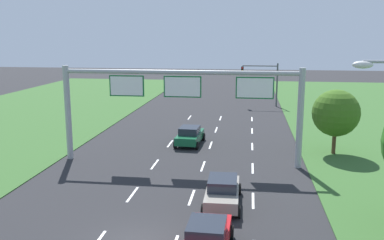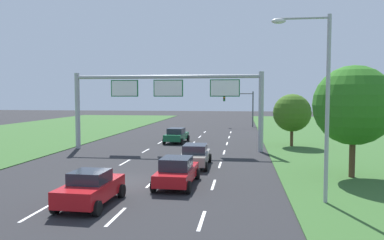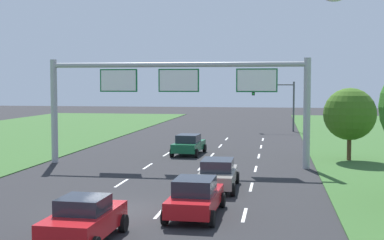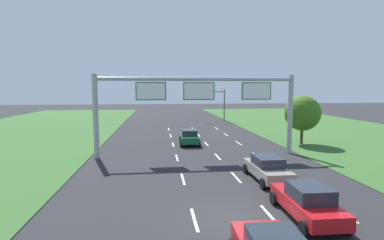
{
  "view_description": "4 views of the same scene",
  "coord_description": "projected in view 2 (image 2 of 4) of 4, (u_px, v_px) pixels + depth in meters",
  "views": [
    {
      "loc": [
        4.87,
        -17.0,
        9.16
      ],
      "look_at": [
        0.94,
        12.19,
        3.3
      ],
      "focal_mm": 40.0,
      "sensor_mm": 36.0,
      "label": 1
    },
    {
      "loc": [
        6.8,
        -20.34,
        4.9
      ],
      "look_at": [
        2.54,
        11.17,
        2.84
      ],
      "focal_mm": 35.0,
      "sensor_mm": 36.0,
      "label": 2
    },
    {
      "loc": [
        6.49,
        -21.65,
        5.38
      ],
      "look_at": [
        1.22,
        11.7,
        3.07
      ],
      "focal_mm": 50.0,
      "sensor_mm": 36.0,
      "label": 3
    },
    {
      "loc": [
        -3.33,
        -12.68,
        5.81
      ],
      "look_at": [
        0.0,
        16.02,
        2.76
      ],
      "focal_mm": 28.0,
      "sensor_mm": 36.0,
      "label": 4
    }
  ],
  "objects": [
    {
      "name": "roadside_tree_mid",
      "position": [
        292.0,
        113.0,
        35.92
      ],
      "size": [
        3.63,
        3.63,
        5.09
      ],
      "color": "#513823",
      "rests_on": "ground_plane"
    },
    {
      "name": "car_lead_silver",
      "position": [
        91.0,
        188.0,
        16.73
      ],
      "size": [
        2.17,
        4.01,
        1.56
      ],
      "rotation": [
        0.0,
        0.0,
        -0.03
      ],
      "color": "red",
      "rests_on": "ground_plane"
    },
    {
      "name": "lane_dashes_inner_right",
      "position": [
        172.0,
        164.0,
        27.04
      ],
      "size": [
        0.14,
        50.4,
        0.01
      ],
      "color": "white",
      "rests_on": "ground_plane"
    },
    {
      "name": "car_near_red",
      "position": [
        176.0,
        135.0,
        39.15
      ],
      "size": [
        2.26,
        4.37,
        1.54
      ],
      "rotation": [
        0.0,
        0.0,
        -0.06
      ],
      "color": "#145633",
      "rests_on": "ground_plane"
    },
    {
      "name": "lane_dashes_slip",
      "position": [
        220.0,
        165.0,
        26.57
      ],
      "size": [
        0.14,
        50.4,
        0.01
      ],
      "color": "white",
      "rests_on": "ground_plane"
    },
    {
      "name": "street_lamp",
      "position": [
        319.0,
        92.0,
        16.73
      ],
      "size": [
        2.61,
        0.32,
        8.5
      ],
      "color": "#9EA0A5",
      "rests_on": "ground_plane"
    },
    {
      "name": "car_far_ahead",
      "position": [
        195.0,
        155.0,
        25.97
      ],
      "size": [
        2.07,
        4.45,
        1.53
      ],
      "rotation": [
        0.0,
        0.0,
        0.01
      ],
      "color": "gray",
      "rests_on": "ground_plane"
    },
    {
      "name": "sign_gantry",
      "position": [
        168.0,
        96.0,
        33.49
      ],
      "size": [
        17.24,
        0.44,
        7.0
      ],
      "color": "#9EA0A5",
      "rests_on": "ground_plane"
    },
    {
      "name": "ground_plane",
      "position": [
        122.0,
        182.0,
        21.34
      ],
      "size": [
        200.0,
        200.0,
        0.0
      ],
      "primitive_type": "plane",
      "color": "#262628"
    },
    {
      "name": "lane_dashes_inner_left",
      "position": [
        125.0,
        162.0,
        27.51
      ],
      "size": [
        0.14,
        50.4,
        0.01
      ],
      "color": "white",
      "rests_on": "ground_plane"
    },
    {
      "name": "roadside_tree_near",
      "position": [
        354.0,
        105.0,
        22.05
      ],
      "size": [
        4.71,
        4.71,
        6.71
      ],
      "color": "#513823",
      "rests_on": "ground_plane"
    },
    {
      "name": "car_mid_lane",
      "position": [
        177.0,
        171.0,
        20.39
      ],
      "size": [
        2.11,
        4.42,
        1.58
      ],
      "rotation": [
        0.0,
        0.0,
        -0.02
      ],
      "color": "red",
      "rests_on": "ground_plane"
    },
    {
      "name": "traffic_light_mast",
      "position": [
        240.0,
        102.0,
        58.86
      ],
      "size": [
        4.76,
        0.49,
        5.6
      ],
      "color": "#47494F",
      "rests_on": "ground_plane"
    }
  ]
}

